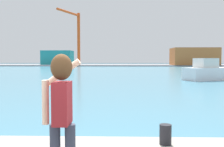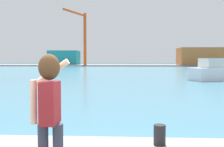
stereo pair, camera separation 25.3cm
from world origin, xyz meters
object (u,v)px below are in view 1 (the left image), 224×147
(person_photographer, at_px, (61,106))
(harbor_bollard, at_px, (165,134))
(port_crane, at_px, (76,32))
(warehouse_left, at_px, (58,58))
(boat_moored, at_px, (210,72))
(warehouse_right, at_px, (194,56))

(person_photographer, bearing_deg, harbor_bollard, -42.13)
(port_crane, bearing_deg, person_photographer, -80.81)
(warehouse_left, height_order, port_crane, port_crane)
(boat_moored, bearing_deg, harbor_bollard, -135.68)
(person_photographer, distance_m, port_crane, 86.29)
(boat_moored, distance_m, warehouse_left, 74.02)
(harbor_bollard, height_order, warehouse_right, warehouse_right)
(harbor_bollard, distance_m, boat_moored, 26.57)
(harbor_bollard, xyz_separation_m, warehouse_right, (24.25, 85.36, 2.36))
(harbor_bollard, xyz_separation_m, port_crane, (-15.36, 82.94, 10.32))
(boat_moored, relative_size, warehouse_right, 0.46)
(person_photographer, bearing_deg, boat_moored, -20.74)
(boat_moored, xyz_separation_m, warehouse_left, (-32.82, 66.31, 1.98))
(person_photographer, height_order, boat_moored, boat_moored)
(warehouse_right, bearing_deg, person_photographer, -106.57)
(person_photographer, height_order, harbor_bollard, person_photographer)
(harbor_bollard, relative_size, warehouse_left, 0.04)
(warehouse_right, xyz_separation_m, port_crane, (-39.61, -2.43, 7.96))
(warehouse_left, relative_size, port_crane, 0.60)
(person_photographer, xyz_separation_m, boat_moored, (10.95, 26.63, -0.84))
(boat_moored, bearing_deg, warehouse_left, 91.12)
(person_photographer, relative_size, warehouse_right, 0.12)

